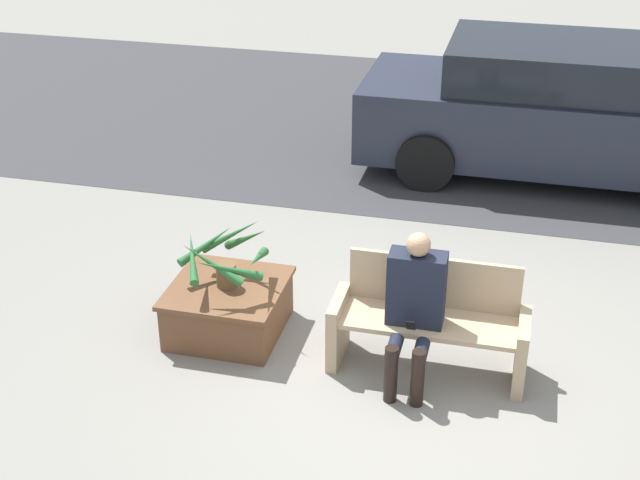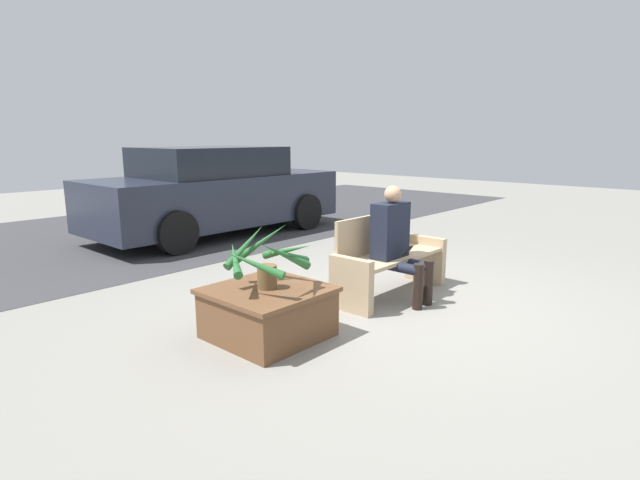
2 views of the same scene
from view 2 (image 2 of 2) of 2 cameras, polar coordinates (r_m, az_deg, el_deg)
ground_plane at (r=5.40m, az=8.90°, el=-7.24°), size 30.00×30.00×0.00m
road_surface at (r=9.79m, az=-21.13°, el=0.71°), size 20.00×6.00×0.01m
bench at (r=5.61m, az=7.75°, el=-2.09°), size 1.55×0.51×0.89m
person_seated at (r=5.37m, az=8.71°, el=0.16°), size 0.44×0.59×1.24m
planter_box at (r=4.46m, az=-5.98°, el=-8.00°), size 0.94×0.94×0.45m
potted_plant at (r=4.33m, az=-6.17°, el=-2.05°), size 0.79×0.80×0.54m
parked_car at (r=9.19m, az=-11.88°, el=5.43°), size 4.54×1.98×1.56m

